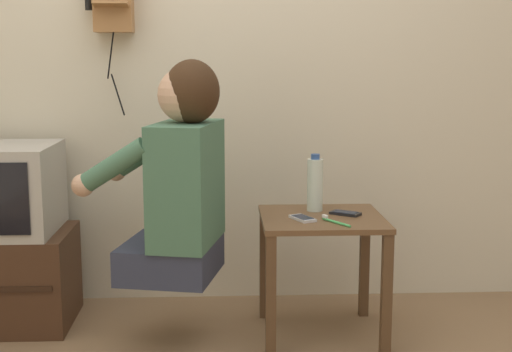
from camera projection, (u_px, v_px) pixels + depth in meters
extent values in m
cube|color=beige|center=(206.00, 33.00, 3.32)|extent=(6.80, 0.05, 2.55)
cube|color=brown|center=(322.00, 219.00, 2.94)|extent=(0.50, 0.49, 0.02)
cube|color=#523822|center=(271.00, 297.00, 2.76)|extent=(0.04, 0.04, 0.49)
cube|color=#523822|center=(386.00, 295.00, 2.78)|extent=(0.04, 0.04, 0.49)
cube|color=#523822|center=(264.00, 264.00, 3.19)|extent=(0.04, 0.04, 0.49)
cube|color=#523822|center=(364.00, 263.00, 3.21)|extent=(0.04, 0.04, 0.49)
cube|color=#2D3347|center=(171.00, 259.00, 2.88)|extent=(0.44, 0.46, 0.14)
cube|color=#426B51|center=(187.00, 183.00, 2.82)|extent=(0.30, 0.45, 0.48)
sphere|color=tan|center=(185.00, 95.00, 2.76)|extent=(0.22, 0.22, 0.22)
ellipsoid|color=#382314|center=(192.00, 92.00, 2.76)|extent=(0.26, 0.27, 0.25)
cylinder|color=#426B51|center=(113.00, 166.00, 2.67)|extent=(0.30, 0.14, 0.22)
cylinder|color=#426B51|center=(144.00, 153.00, 3.02)|extent=(0.30, 0.14, 0.22)
sphere|color=tan|center=(83.00, 185.00, 2.71)|extent=(0.09, 0.09, 0.09)
sphere|color=tan|center=(116.00, 171.00, 3.05)|extent=(0.09, 0.09, 0.09)
cube|color=#9E6B3D|center=(111.00, 4.00, 3.12)|extent=(0.15, 0.07, 0.03)
cylinder|color=black|center=(88.00, 0.00, 3.19)|extent=(0.03, 0.03, 0.09)
cylinder|color=black|center=(111.00, 55.00, 3.22)|extent=(0.04, 0.04, 0.22)
cylinder|color=black|center=(118.00, 95.00, 3.26)|extent=(0.07, 0.06, 0.19)
cube|color=silver|center=(303.00, 218.00, 2.88)|extent=(0.11, 0.14, 0.01)
cube|color=black|center=(303.00, 217.00, 2.88)|extent=(0.09, 0.11, 0.00)
cube|color=black|center=(345.00, 213.00, 2.97)|extent=(0.14, 0.12, 0.01)
cube|color=black|center=(345.00, 212.00, 2.97)|extent=(0.11, 0.10, 0.00)
cylinder|color=silver|center=(315.00, 185.00, 3.03)|extent=(0.07, 0.07, 0.22)
cylinder|color=#2D4C8C|center=(315.00, 157.00, 3.01)|extent=(0.04, 0.04, 0.02)
cylinder|color=#4CBF66|center=(336.00, 222.00, 2.81)|extent=(0.09, 0.15, 0.01)
cube|color=white|center=(325.00, 216.00, 2.87)|extent=(0.02, 0.03, 0.01)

